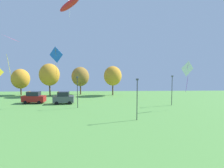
{
  "coord_description": "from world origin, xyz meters",
  "views": [
    {
      "loc": [
        0.09,
        -0.96,
        7.43
      ],
      "look_at": [
        0.66,
        14.62,
        6.09
      ],
      "focal_mm": 32.0,
      "sensor_mm": 36.0,
      "label": 1
    }
  ],
  "objects_px": {
    "kite_flying_3": "(0,42)",
    "kite_flying_5": "(56,56)",
    "treeline_tree_3": "(113,76)",
    "light_post_1": "(77,90)",
    "parked_car_second_from_left": "(64,98)",
    "light_post_3": "(172,88)",
    "treeline_tree_0": "(21,79)",
    "treeline_tree_2": "(80,77)",
    "treeline_tree_1": "(49,75)",
    "parked_car_leftmost": "(34,97)",
    "kite_flying_0": "(69,4)",
    "light_post_0": "(137,97)",
    "kite_flying_6": "(187,69)"
  },
  "relations": [
    {
      "from": "kite_flying_5",
      "to": "treeline_tree_1",
      "type": "xyz_separation_m",
      "value": [
        -5.09,
        13.64,
        -4.12
      ]
    },
    {
      "from": "kite_flying_0",
      "to": "light_post_0",
      "type": "distance_m",
      "value": 20.05
    },
    {
      "from": "kite_flying_5",
      "to": "light_post_3",
      "type": "relative_size",
      "value": 1.07
    },
    {
      "from": "kite_flying_6",
      "to": "parked_car_leftmost",
      "type": "height_order",
      "value": "kite_flying_6"
    },
    {
      "from": "kite_flying_5",
      "to": "treeline_tree_0",
      "type": "distance_m",
      "value": 20.4
    },
    {
      "from": "light_post_0",
      "to": "treeline_tree_3",
      "type": "bearing_deg",
      "value": 95.53
    },
    {
      "from": "kite_flying_6",
      "to": "treeline_tree_1",
      "type": "relative_size",
      "value": 0.67
    },
    {
      "from": "treeline_tree_3",
      "to": "light_post_3",
      "type": "bearing_deg",
      "value": -52.97
    },
    {
      "from": "parked_car_second_from_left",
      "to": "kite_flying_5",
      "type": "bearing_deg",
      "value": -116.83
    },
    {
      "from": "kite_flying_3",
      "to": "treeline_tree_3",
      "type": "distance_m",
      "value": 29.04
    },
    {
      "from": "kite_flying_3",
      "to": "treeline_tree_3",
      "type": "height_order",
      "value": "kite_flying_3"
    },
    {
      "from": "kite_flying_5",
      "to": "kite_flying_6",
      "type": "xyz_separation_m",
      "value": [
        23.6,
        -3.6,
        -2.57
      ]
    },
    {
      "from": "light_post_3",
      "to": "treeline_tree_2",
      "type": "bearing_deg",
      "value": 140.8
    },
    {
      "from": "kite_flying_0",
      "to": "treeline_tree_3",
      "type": "height_order",
      "value": "kite_flying_0"
    },
    {
      "from": "light_post_3",
      "to": "treeline_tree_0",
      "type": "bearing_deg",
      "value": 156.43
    },
    {
      "from": "kite_flying_6",
      "to": "light_post_1",
      "type": "distance_m",
      "value": 19.83
    },
    {
      "from": "parked_car_second_from_left",
      "to": "light_post_3",
      "type": "height_order",
      "value": "light_post_3"
    },
    {
      "from": "kite_flying_3",
      "to": "parked_car_second_from_left",
      "type": "bearing_deg",
      "value": 59.3
    },
    {
      "from": "parked_car_leftmost",
      "to": "light_post_0",
      "type": "distance_m",
      "value": 23.5
    },
    {
      "from": "kite_flying_3",
      "to": "kite_flying_6",
      "type": "distance_m",
      "value": 29.99
    },
    {
      "from": "treeline_tree_0",
      "to": "treeline_tree_3",
      "type": "xyz_separation_m",
      "value": [
        24.17,
        -0.9,
        0.77
      ]
    },
    {
      "from": "parked_car_leftmost",
      "to": "treeline_tree_2",
      "type": "bearing_deg",
      "value": 62.09
    },
    {
      "from": "kite_flying_0",
      "to": "kite_flying_5",
      "type": "relative_size",
      "value": 0.76
    },
    {
      "from": "kite_flying_5",
      "to": "light_post_1",
      "type": "relative_size",
      "value": 1.08
    },
    {
      "from": "parked_car_leftmost",
      "to": "treeline_tree_3",
      "type": "relative_size",
      "value": 0.61
    },
    {
      "from": "treeline_tree_1",
      "to": "parked_car_leftmost",
      "type": "bearing_deg",
      "value": -91.67
    },
    {
      "from": "kite_flying_5",
      "to": "kite_flying_6",
      "type": "relative_size",
      "value": 1.12
    },
    {
      "from": "kite_flying_0",
      "to": "parked_car_second_from_left",
      "type": "distance_m",
      "value": 17.66
    },
    {
      "from": "treeline_tree_1",
      "to": "treeline_tree_3",
      "type": "height_order",
      "value": "treeline_tree_1"
    },
    {
      "from": "parked_car_second_from_left",
      "to": "light_post_3",
      "type": "relative_size",
      "value": 0.73
    },
    {
      "from": "parked_car_second_from_left",
      "to": "treeline_tree_3",
      "type": "xyz_separation_m",
      "value": [
        10.4,
        12.02,
        3.87
      ]
    },
    {
      "from": "kite_flying_5",
      "to": "light_post_3",
      "type": "height_order",
      "value": "kite_flying_5"
    },
    {
      "from": "treeline_tree_0",
      "to": "treeline_tree_2",
      "type": "xyz_separation_m",
      "value": [
        15.53,
        0.61,
        0.53
      ]
    },
    {
      "from": "kite_flying_6",
      "to": "treeline_tree_3",
      "type": "relative_size",
      "value": 0.72
    },
    {
      "from": "light_post_1",
      "to": "treeline_tree_2",
      "type": "distance_m",
      "value": 17.77
    },
    {
      "from": "kite_flying_0",
      "to": "light_post_0",
      "type": "height_order",
      "value": "kite_flying_0"
    },
    {
      "from": "kite_flying_3",
      "to": "kite_flying_5",
      "type": "distance_m",
      "value": 10.67
    },
    {
      "from": "light_post_0",
      "to": "parked_car_leftmost",
      "type": "bearing_deg",
      "value": 144.36
    },
    {
      "from": "treeline_tree_0",
      "to": "kite_flying_6",
      "type": "bearing_deg",
      "value": -26.8
    },
    {
      "from": "treeline_tree_2",
      "to": "treeline_tree_0",
      "type": "bearing_deg",
      "value": -177.75
    },
    {
      "from": "parked_car_second_from_left",
      "to": "treeline_tree_3",
      "type": "bearing_deg",
      "value": 45.18
    },
    {
      "from": "treeline_tree_3",
      "to": "light_post_1",
      "type": "bearing_deg",
      "value": -113.59
    },
    {
      "from": "kite_flying_5",
      "to": "light_post_0",
      "type": "distance_m",
      "value": 18.47
    },
    {
      "from": "light_post_3",
      "to": "kite_flying_6",
      "type": "bearing_deg",
      "value": -64.2
    },
    {
      "from": "treeline_tree_1",
      "to": "treeline_tree_0",
      "type": "bearing_deg",
      "value": 171.14
    },
    {
      "from": "kite_flying_3",
      "to": "kite_flying_5",
      "type": "bearing_deg",
      "value": 57.75
    },
    {
      "from": "parked_car_second_from_left",
      "to": "light_post_0",
      "type": "bearing_deg",
      "value": -48.86
    },
    {
      "from": "treeline_tree_3",
      "to": "parked_car_second_from_left",
      "type": "bearing_deg",
      "value": -130.86
    },
    {
      "from": "treeline_tree_0",
      "to": "treeline_tree_2",
      "type": "distance_m",
      "value": 15.55
    },
    {
      "from": "kite_flying_0",
      "to": "treeline_tree_0",
      "type": "bearing_deg",
      "value": 132.8
    }
  ]
}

